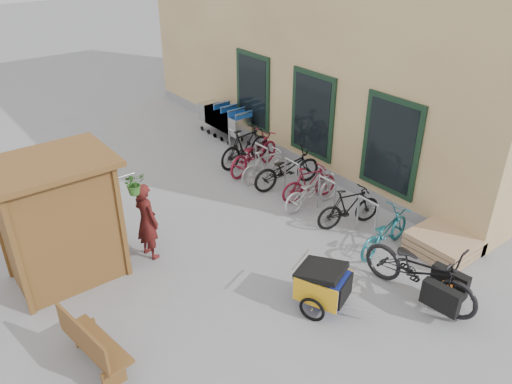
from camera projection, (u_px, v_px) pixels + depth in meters
ground at (283, 275)px, 9.52m from camera, size 80.00×80.00×0.00m
building at (356, 16)px, 14.43m from camera, size 6.07×13.00×7.00m
kiosk at (52, 207)px, 8.73m from camera, size 2.49×1.65×2.40m
bike_rack at (292, 174)px, 12.17m from camera, size 0.05×5.35×0.86m
pallet_stack at (442, 245)px, 10.05m from camera, size 1.00×1.20×0.40m
bench at (92, 343)px, 7.40m from camera, size 0.62×1.43×0.88m
shopping_carts at (224, 118)px, 15.21m from camera, size 0.62×2.09×1.11m
child_trailer at (323, 283)px, 8.55m from camera, size 0.99×1.50×0.88m
cargo_bike at (421, 271)px, 8.72m from camera, size 0.99×2.26×1.15m
person_kiosk at (147, 221)px, 9.72m from camera, size 0.49×0.65×1.62m
bike_0 at (385, 232)px, 10.07m from camera, size 1.69×0.78×0.86m
bike_1 at (349, 207)px, 10.86m from camera, size 1.60×0.83×0.93m
bike_2 at (312, 191)px, 11.61m from camera, size 1.61×0.61×0.84m
bike_3 at (309, 183)px, 11.90m from camera, size 1.52×0.72×0.88m
bike_4 at (287, 169)px, 12.46m from camera, size 1.95×0.93×0.99m
bike_5 at (267, 166)px, 12.73m from camera, size 1.51×0.59×0.88m
bike_6 at (254, 153)px, 13.27m from camera, size 2.01×1.10×1.00m
bike_7 at (245, 146)px, 13.57m from camera, size 1.83×0.72×1.07m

